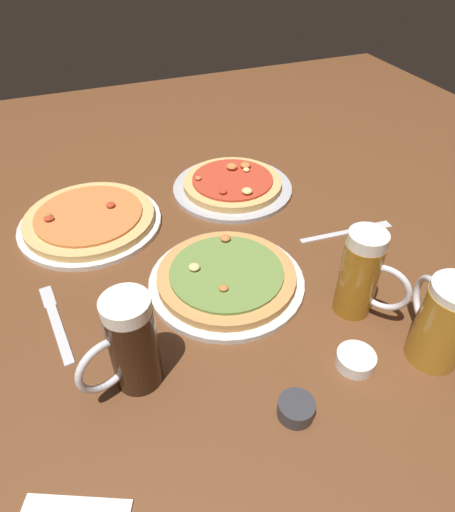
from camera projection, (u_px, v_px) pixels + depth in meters
name	position (u px, v px, depth m)	size (l,w,h in m)	color
ground_plane	(228.00, 268.00, 1.00)	(2.40, 2.40, 0.03)	brown
pizza_plate_near	(226.00, 278.00, 0.93)	(0.32, 0.32, 0.05)	silver
pizza_plate_far	(90.00, 220.00, 1.08)	(0.34, 0.34, 0.05)	silver
pizza_plate_side	(233.00, 185.00, 1.21)	(0.32, 0.32, 0.05)	#B2B2B7
beer_mug_dark	(130.00, 344.00, 0.70)	(0.14, 0.08, 0.18)	black
beer_mug_amber	(443.00, 322.00, 0.75)	(0.09, 0.15, 0.17)	#B27A23
beer_mug_pale	(362.00, 275.00, 0.82)	(0.10, 0.12, 0.18)	#9E6619
ramekin_sauce	(356.00, 360.00, 0.77)	(0.07, 0.07, 0.03)	white
ramekin_butter	(296.00, 409.00, 0.70)	(0.06, 0.06, 0.03)	#333338
knife_right	(56.00, 322.00, 0.85)	(0.05, 0.22, 0.01)	silver
fork_spare	(349.00, 231.00, 1.07)	(0.24, 0.04, 0.01)	silver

